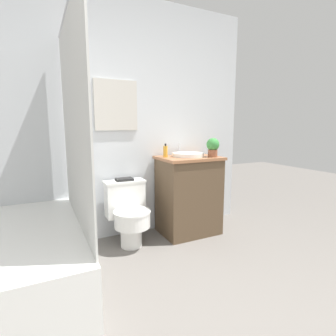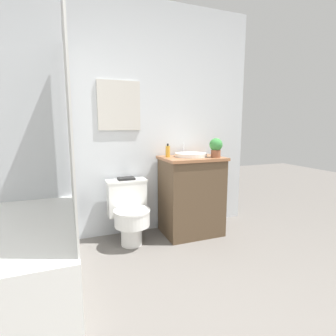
{
  "view_description": "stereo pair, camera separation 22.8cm",
  "coord_description": "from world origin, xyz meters",
  "px_view_note": "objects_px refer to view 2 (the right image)",
  "views": [
    {
      "loc": [
        -0.69,
        -0.37,
        1.19
      ],
      "look_at": [
        0.42,
        1.88,
        0.79
      ],
      "focal_mm": 28.0,
      "sensor_mm": 36.0,
      "label": 1
    },
    {
      "loc": [
        -0.48,
        -0.46,
        1.19
      ],
      "look_at": [
        0.42,
        1.88,
        0.79
      ],
      "focal_mm": 28.0,
      "sensor_mm": 36.0,
      "label": 2
    }
  ],
  "objects_px": {
    "toilet": "(129,210)",
    "book_on_tank": "(126,179)",
    "soap_bottle": "(168,151)",
    "sink": "(191,155)",
    "potted_plant": "(216,147)"
  },
  "relations": [
    {
      "from": "soap_bottle",
      "to": "toilet",
      "type": "bearing_deg",
      "value": -172.12
    },
    {
      "from": "potted_plant",
      "to": "toilet",
      "type": "bearing_deg",
      "value": 170.66
    },
    {
      "from": "toilet",
      "to": "potted_plant",
      "type": "distance_m",
      "value": 1.12
    },
    {
      "from": "potted_plant",
      "to": "book_on_tank",
      "type": "relative_size",
      "value": 1.2
    },
    {
      "from": "soap_bottle",
      "to": "potted_plant",
      "type": "distance_m",
      "value": 0.51
    },
    {
      "from": "toilet",
      "to": "book_on_tank",
      "type": "relative_size",
      "value": 3.74
    },
    {
      "from": "sink",
      "to": "potted_plant",
      "type": "bearing_deg",
      "value": -36.02
    },
    {
      "from": "toilet",
      "to": "book_on_tank",
      "type": "height_order",
      "value": "book_on_tank"
    },
    {
      "from": "toilet",
      "to": "potted_plant",
      "type": "xyz_separation_m",
      "value": [
        0.91,
        -0.15,
        0.64
      ]
    },
    {
      "from": "sink",
      "to": "book_on_tank",
      "type": "xyz_separation_m",
      "value": [
        -0.69,
        0.1,
        -0.23
      ]
    },
    {
      "from": "soap_bottle",
      "to": "potted_plant",
      "type": "relative_size",
      "value": 0.71
    },
    {
      "from": "sink",
      "to": "potted_plant",
      "type": "xyz_separation_m",
      "value": [
        0.22,
        -0.16,
        0.09
      ]
    },
    {
      "from": "soap_bottle",
      "to": "book_on_tank",
      "type": "bearing_deg",
      "value": 173.53
    },
    {
      "from": "sink",
      "to": "soap_bottle",
      "type": "bearing_deg",
      "value": 167.64
    },
    {
      "from": "toilet",
      "to": "soap_bottle",
      "type": "height_order",
      "value": "soap_bottle"
    }
  ]
}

